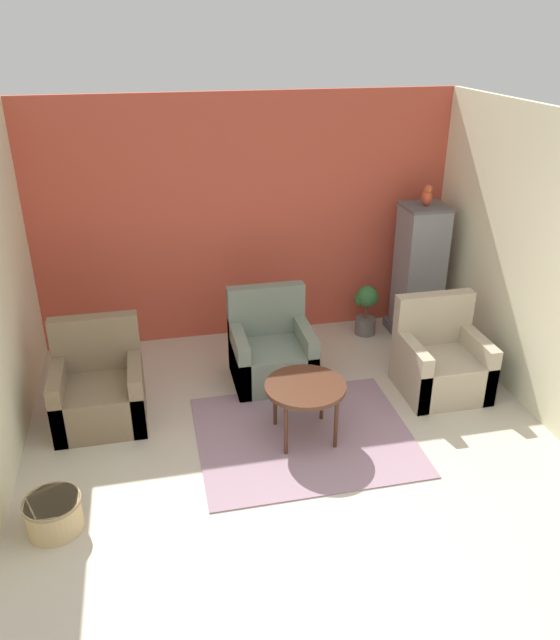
% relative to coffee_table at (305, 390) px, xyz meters
% --- Properties ---
extents(ground_plane, '(20.00, 20.00, 0.00)m').
position_rel_coffee_table_xyz_m(ground_plane, '(-0.12, -1.25, -0.48)').
color(ground_plane, beige).
rests_on(ground_plane, ground).
extents(wall_back_accent, '(4.70, 0.06, 2.69)m').
position_rel_coffee_table_xyz_m(wall_back_accent, '(-0.12, 2.19, 0.87)').
color(wall_back_accent, '#C64C38').
rests_on(wall_back_accent, ground_plane).
extents(wall_right, '(0.06, 3.41, 2.69)m').
position_rel_coffee_table_xyz_m(wall_right, '(2.20, 0.45, 0.87)').
color(wall_right, beige).
rests_on(wall_right, ground_plane).
extents(area_rug, '(1.87, 1.58, 0.01)m').
position_rel_coffee_table_xyz_m(area_rug, '(0.00, -0.00, -0.47)').
color(area_rug, gray).
rests_on(area_rug, ground_plane).
extents(coffee_table, '(0.70, 0.70, 0.53)m').
position_rel_coffee_table_xyz_m(coffee_table, '(0.00, 0.00, 0.00)').
color(coffee_table, '#472819').
rests_on(coffee_table, ground_plane).
extents(armchair_left, '(0.79, 0.73, 0.93)m').
position_rel_coffee_table_xyz_m(armchair_left, '(-1.75, 0.66, -0.19)').
color(armchair_left, '#7A664C').
rests_on(armchair_left, ground_plane).
extents(armchair_right, '(0.79, 0.73, 0.93)m').
position_rel_coffee_table_xyz_m(armchair_right, '(1.50, 0.48, -0.19)').
color(armchair_right, tan).
rests_on(armchair_right, ground_plane).
extents(armchair_middle, '(0.79, 0.73, 0.93)m').
position_rel_coffee_table_xyz_m(armchair_middle, '(-0.08, 1.04, -0.19)').
color(armchair_middle, slate).
rests_on(armchair_middle, ground_plane).
extents(birdcage, '(0.56, 0.56, 1.53)m').
position_rel_coffee_table_xyz_m(birdcage, '(1.77, 1.71, 0.26)').
color(birdcage, '#555559').
rests_on(birdcage, ground_plane).
extents(parrot, '(0.11, 0.19, 0.23)m').
position_rel_coffee_table_xyz_m(parrot, '(1.77, 1.71, 1.15)').
color(parrot, '#D14C2D').
rests_on(parrot, birdcage).
extents(potted_plant, '(0.27, 0.24, 0.60)m').
position_rel_coffee_table_xyz_m(potted_plant, '(1.20, 1.80, -0.15)').
color(potted_plant, '#66605B').
rests_on(potted_plant, ground_plane).
extents(wicker_basket, '(0.41, 0.41, 0.26)m').
position_rel_coffee_table_xyz_m(wicker_basket, '(-2.03, -0.70, -0.34)').
color(wicker_basket, tan).
rests_on(wicker_basket, ground_plane).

